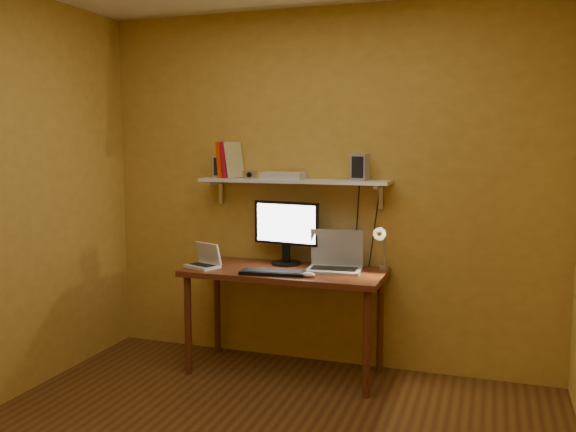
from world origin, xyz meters
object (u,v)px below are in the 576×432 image
(monitor, at_px, (286,229))
(netbook, at_px, (205,260))
(desk, at_px, (285,281))
(shelf_camera, at_px, (250,175))
(keyboard, at_px, (273,272))
(wall_shelf, at_px, (293,181))
(laptop, at_px, (335,260))
(mouse, at_px, (309,275))
(desk_lamp, at_px, (382,242))
(router, at_px, (283,176))
(speaker_right, at_px, (360,167))
(speaker_left, at_px, (221,166))

(monitor, relative_size, netbook, 1.85)
(desk, bearing_deg, shelf_camera, 157.28)
(netbook, height_order, keyboard, netbook)
(monitor, xyz_separation_m, shelf_camera, (-0.26, -0.05, 0.40))
(netbook, height_order, shelf_camera, shelf_camera)
(desk, relative_size, wall_shelf, 1.00)
(laptop, distance_m, mouse, 0.31)
(desk_lamp, distance_m, router, 0.86)
(wall_shelf, distance_m, monitor, 0.35)
(laptop, height_order, router, router)
(laptop, bearing_deg, speaker_right, 28.86)
(netbook, xyz_separation_m, speaker_right, (1.06, 0.30, 0.67))
(laptop, height_order, shelf_camera, shelf_camera)
(desk, bearing_deg, mouse, -38.18)
(desk_lamp, bearing_deg, speaker_left, 176.68)
(keyboard, relative_size, shelf_camera, 4.19)
(wall_shelf, bearing_deg, shelf_camera, -168.77)
(keyboard, height_order, desk_lamp, desk_lamp)
(wall_shelf, bearing_deg, desk, -90.00)
(laptop, relative_size, keyboard, 0.89)
(desk_lamp, distance_m, shelf_camera, 1.07)
(desk_lamp, height_order, shelf_camera, shelf_camera)
(laptop, xyz_separation_m, speaker_right, (0.15, 0.10, 0.65))
(laptop, distance_m, netbook, 0.93)
(desk_lamp, bearing_deg, laptop, -175.04)
(mouse, distance_m, speaker_left, 1.13)
(desk, relative_size, netbook, 5.10)
(mouse, bearing_deg, router, 136.03)
(speaker_left, bearing_deg, keyboard, -35.76)
(desk_lamp, height_order, speaker_right, speaker_right)
(mouse, height_order, shelf_camera, shelf_camera)
(laptop, distance_m, desk_lamp, 0.35)
(router, bearing_deg, keyboard, -82.49)
(wall_shelf, bearing_deg, desk_lamp, -5.88)
(desk, distance_m, speaker_right, 0.96)
(router, bearing_deg, speaker_left, 177.84)
(desk, xyz_separation_m, router, (-0.07, 0.18, 0.74))
(mouse, height_order, desk_lamp, desk_lamp)
(desk, height_order, keyboard, keyboard)
(desk_lamp, relative_size, shelf_camera, 3.57)
(shelf_camera, relative_size, router, 0.35)
(monitor, distance_m, speaker_left, 0.69)
(desk, relative_size, mouse, 15.06)
(desk, distance_m, desk_lamp, 0.73)
(netbook, relative_size, mouse, 2.95)
(monitor, xyz_separation_m, speaker_left, (-0.52, 0.02, 0.45))
(monitor, distance_m, keyboard, 0.43)
(laptop, xyz_separation_m, desk_lamp, (0.32, 0.03, 0.14))
(mouse, bearing_deg, shelf_camera, 156.07)
(speaker_right, height_order, router, speaker_right)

